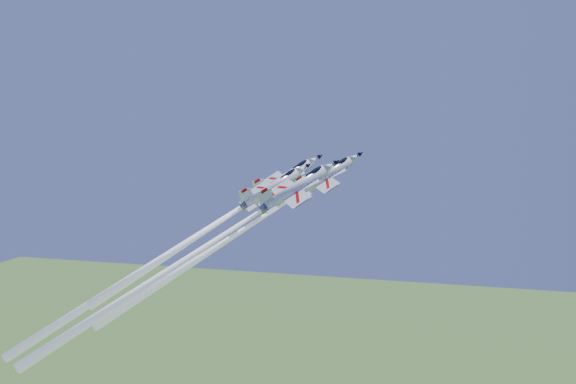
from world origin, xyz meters
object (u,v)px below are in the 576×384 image
(jet_right, at_px, (195,253))
(jet_slot, at_px, (210,228))
(jet_lead, at_px, (242,231))
(jet_left, at_px, (180,246))

(jet_right, distance_m, jet_slot, 8.69)
(jet_right, xyz_separation_m, jet_slot, (-0.64, 8.13, 3.01))
(jet_lead, height_order, jet_slot, jet_lead)
(jet_lead, xyz_separation_m, jet_slot, (-4.63, -4.08, 0.93))
(jet_slot, bearing_deg, jet_right, -35.79)
(jet_left, relative_size, jet_right, 1.11)
(jet_lead, distance_m, jet_right, 13.02)
(jet_left, relative_size, jet_slot, 1.50)
(jet_right, bearing_deg, jet_lead, 121.61)
(jet_slot, bearing_deg, jet_left, -155.82)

